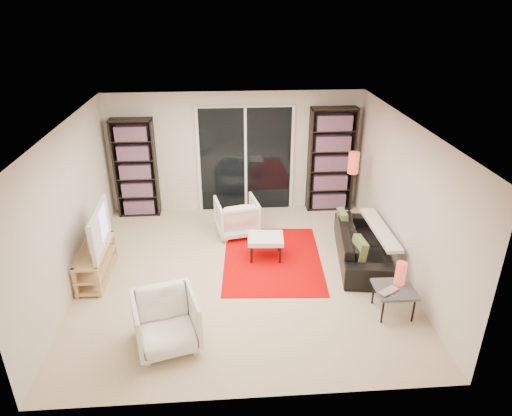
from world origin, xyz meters
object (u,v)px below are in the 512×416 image
at_px(ottoman, 266,239).
at_px(armchair_back, 237,217).
at_px(floor_lamp, 353,170).
at_px(armchair_front, 166,322).
at_px(sofa, 362,244).
at_px(side_table, 394,291).
at_px(bookshelf_right, 331,160).
at_px(bookshelf_left, 136,168).
at_px(tv_stand, 96,262).

bearing_deg(ottoman, armchair_back, 116.19).
bearing_deg(floor_lamp, armchair_front, -135.04).
relative_size(sofa, side_table, 3.62).
bearing_deg(bookshelf_right, bookshelf_left, 180.00).
relative_size(bookshelf_right, sofa, 1.08).
bearing_deg(armchair_back, ottoman, 105.67).
relative_size(sofa, armchair_back, 2.59).
distance_m(sofa, armchair_front, 3.54).
height_order(sofa, side_table, sofa).
xyz_separation_m(tv_stand, armchair_back, (2.24, 1.28, 0.08)).
distance_m(bookshelf_left, tv_stand, 2.39).
distance_m(sofa, armchair_back, 2.31).
distance_m(bookshelf_right, armchair_front, 4.92).
height_order(armchair_front, floor_lamp, floor_lamp).
bearing_deg(ottoman, sofa, -6.23).
relative_size(armchair_front, ottoman, 1.27).
height_order(bookshelf_right, ottoman, bookshelf_right).
relative_size(sofa, floor_lamp, 1.33).
height_order(ottoman, side_table, same).
bearing_deg(armchair_back, bookshelf_left, -37.39).
xyz_separation_m(armchair_back, side_table, (2.08, -2.50, 0.02)).
bearing_deg(armchair_front, sofa, 15.96).
height_order(bookshelf_left, ottoman, bookshelf_left).
distance_m(bookshelf_left, floor_lamp, 4.15).
bearing_deg(armchair_back, armchair_front, 60.96).
height_order(tv_stand, ottoman, tv_stand).
distance_m(bookshelf_left, sofa, 4.52).
xyz_separation_m(armchair_back, armchair_front, (-0.98, -2.93, 0.01)).
bearing_deg(bookshelf_left, armchair_back, -26.87).
height_order(bookshelf_left, side_table, bookshelf_left).
bearing_deg(floor_lamp, ottoman, -146.94).
xyz_separation_m(sofa, armchair_front, (-3.02, -1.84, 0.07)).
distance_m(bookshelf_left, armchair_back, 2.25).
xyz_separation_m(bookshelf_left, ottoman, (2.37, -1.88, -0.63)).
relative_size(ottoman, side_table, 1.15).
bearing_deg(ottoman, tv_stand, -172.10).
bearing_deg(bookshelf_right, armchair_back, -153.17).
distance_m(ottoman, side_table, 2.28).
bearing_deg(sofa, side_table, -169.96).
xyz_separation_m(bookshelf_left, tv_stand, (-0.32, -2.26, -0.71)).
xyz_separation_m(ottoman, side_table, (1.63, -1.59, 0.01)).
bearing_deg(armchair_back, bookshelf_right, -163.69).
xyz_separation_m(bookshelf_right, ottoman, (-1.48, -1.88, -0.70)).
distance_m(sofa, ottoman, 1.61).
height_order(bookshelf_right, sofa, bookshelf_right).
bearing_deg(armchair_front, ottoman, 39.31).
bearing_deg(tv_stand, bookshelf_right, 28.43).
distance_m(armchair_front, floor_lamp, 4.49).
relative_size(bookshelf_left, tv_stand, 1.62).
height_order(bookshelf_right, side_table, bookshelf_right).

